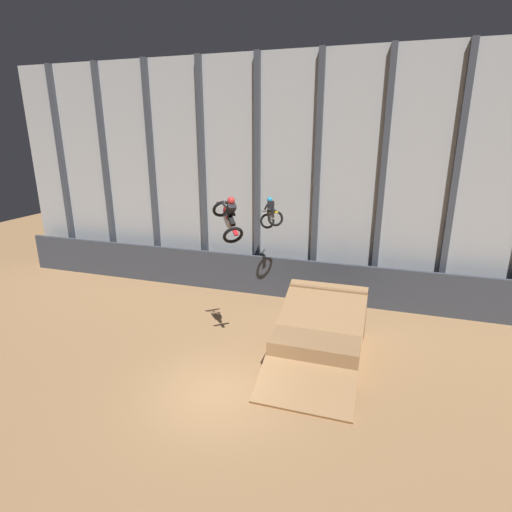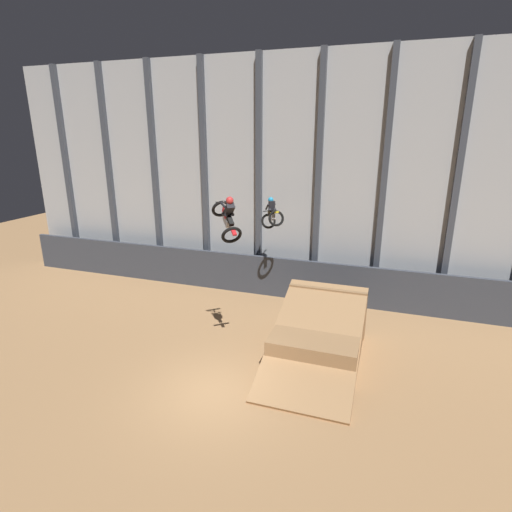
% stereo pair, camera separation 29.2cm
% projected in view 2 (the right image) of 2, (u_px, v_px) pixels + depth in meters
% --- Properties ---
extents(ground_plane, '(60.00, 60.00, 0.00)m').
position_uv_depth(ground_plane, '(213.00, 393.00, 13.08)').
color(ground_plane, '#9E754C').
extents(arena_back_wall, '(32.00, 0.40, 11.84)m').
position_uv_depth(arena_back_wall, '(289.00, 180.00, 19.92)').
color(arena_back_wall, '#ADB2B7').
rests_on(arena_back_wall, ground_plane).
extents(lower_barrier, '(31.36, 0.20, 2.08)m').
position_uv_depth(lower_barrier, '(282.00, 278.00, 20.48)').
color(lower_barrier, '#383D47').
rests_on(lower_barrier, ground_plane).
extents(dirt_ramp, '(3.20, 5.82, 2.24)m').
position_uv_depth(dirt_ramp, '(320.00, 334.00, 15.34)').
color(dirt_ramp, '#966F48').
rests_on(dirt_ramp, ground_plane).
extents(rider_bike_left_air, '(1.63, 1.76, 1.70)m').
position_uv_depth(rider_bike_left_air, '(227.00, 217.00, 13.98)').
color(rider_bike_left_air, black).
extents(rider_bike_right_air, '(1.50, 1.79, 1.63)m').
position_uv_depth(rider_bike_right_air, '(272.00, 215.00, 18.69)').
color(rider_bike_right_air, black).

